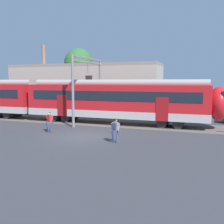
# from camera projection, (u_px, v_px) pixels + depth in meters

# --- Properties ---
(ground_plane) EXTENTS (160.00, 160.00, 0.00)m
(ground_plane) POSITION_uv_depth(u_px,v_px,m) (82.00, 137.00, 19.72)
(ground_plane) COLOR #38383D
(track_bed) EXTENTS (80.00, 4.40, 0.01)m
(track_bed) POSITION_uv_depth(u_px,v_px,m) (23.00, 118.00, 29.69)
(track_bed) COLOR #605951
(track_bed) RESTS_ON ground
(commuter_train) EXTENTS (38.05, 3.07, 4.73)m
(commuter_train) POSITION_uv_depth(u_px,v_px,m) (41.00, 99.00, 28.58)
(commuter_train) COLOR #B7B2AD
(commuter_train) RESTS_ON ground
(pedestrian_red) EXTENTS (0.65, 0.58, 1.67)m
(pedestrian_red) POSITION_uv_depth(u_px,v_px,m) (50.00, 120.00, 21.40)
(pedestrian_red) COLOR navy
(pedestrian_red) RESTS_ON ground
(pedestrian_grey) EXTENTS (0.59, 0.62, 1.67)m
(pedestrian_grey) POSITION_uv_depth(u_px,v_px,m) (115.00, 128.00, 17.76)
(pedestrian_grey) COLOR navy
(pedestrian_grey) RESTS_ON ground
(catenary_gantry) EXTENTS (0.24, 6.64, 6.53)m
(catenary_gantry) POSITION_uv_depth(u_px,v_px,m) (88.00, 80.00, 26.41)
(catenary_gantry) COLOR gray
(catenary_gantry) RESTS_ON ground
(background_building) EXTENTS (20.56, 5.00, 9.20)m
(background_building) POSITION_uv_depth(u_px,v_px,m) (83.00, 88.00, 35.32)
(background_building) COLOR #B2A899
(background_building) RESTS_ON ground
(street_tree_left) EXTENTS (4.27, 4.27, 9.08)m
(street_tree_left) POSITION_uv_depth(u_px,v_px,m) (79.00, 63.00, 39.43)
(street_tree_left) COLOR brown
(street_tree_left) RESTS_ON ground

